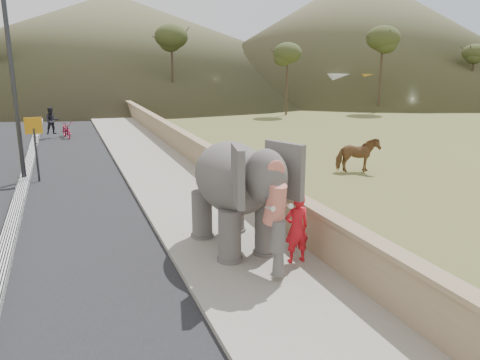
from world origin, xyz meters
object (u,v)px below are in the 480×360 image
object	(u,v)px
elephant_and_man	(233,193)
motorcyclist	(61,126)
lamppost	(19,45)
cow	(357,155)

from	to	relation	value
elephant_and_man	motorcyclist	distance (m)	19.41
lamppost	cow	world-z (taller)	lamppost
cow	elephant_and_man	size ratio (longest dim) A/B	0.45
cow	motorcyclist	bearing A→B (deg)	53.13
lamppost	motorcyclist	size ratio (longest dim) A/B	4.23
cow	elephant_and_man	distance (m)	9.40
cow	motorcyclist	distance (m)	17.26
lamppost	elephant_and_man	world-z (taller)	lamppost
elephant_and_man	motorcyclist	size ratio (longest dim) A/B	1.96
lamppost	motorcyclist	distance (m)	11.22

